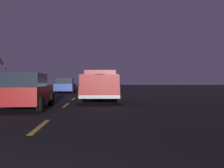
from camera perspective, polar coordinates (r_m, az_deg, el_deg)
ground at (r=29.38m, az=-6.49°, el=-1.82°), size 144.00×144.00×0.00m
sidewalk_shoulder at (r=30.20m, az=-17.37°, el=-1.66°), size 108.00×4.00×0.12m
lane_markings at (r=31.65m, az=-10.93°, el=-1.65°), size 108.00×3.54×0.01m
pickup_truck at (r=15.76m, az=-2.55°, el=-0.25°), size 5.48×2.39×1.87m
sedan_red at (r=12.31m, az=-17.82°, el=-1.39°), size 4.44×2.09×1.54m
sedan_blue at (r=28.27m, az=-9.78°, el=-0.33°), size 4.41×2.04×1.54m
sedan_silver at (r=30.76m, az=-2.65°, el=-0.25°), size 4.41×2.04×1.54m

